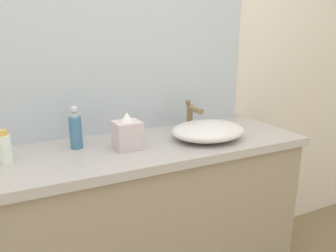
% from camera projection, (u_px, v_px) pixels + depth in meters
% --- Properties ---
extents(bathroom_wall_rear, '(6.00, 0.06, 2.60)m').
position_uv_depth(bathroom_wall_rear, '(109.00, 53.00, 1.53)').
color(bathroom_wall_rear, silver).
rests_on(bathroom_wall_rear, ground).
extents(vanity_counter, '(1.73, 0.51, 0.90)m').
position_uv_depth(vanity_counter, '(130.00, 234.00, 1.49)').
color(vanity_counter, gray).
rests_on(vanity_counter, ground).
extents(wall_mirror_panel, '(1.58, 0.01, 1.00)m').
position_uv_depth(wall_mirror_panel, '(106.00, 33.00, 1.47)').
color(wall_mirror_panel, '#B2BCC6').
rests_on(wall_mirror_panel, vanity_counter).
extents(sink_basin, '(0.37, 0.30, 0.08)m').
position_uv_depth(sink_basin, '(208.00, 131.00, 1.48)').
color(sink_basin, silver).
rests_on(sink_basin, vanity_counter).
extents(faucet, '(0.03, 0.15, 0.16)m').
position_uv_depth(faucet, '(191.00, 113.00, 1.61)').
color(faucet, olive).
rests_on(faucet, vanity_counter).
extents(soap_dispenser, '(0.05, 0.05, 0.19)m').
position_uv_depth(soap_dispenser, '(76.00, 130.00, 1.34)').
color(soap_dispenser, teal).
rests_on(soap_dispenser, vanity_counter).
extents(perfume_bottle, '(0.05, 0.05, 0.14)m').
position_uv_depth(perfume_bottle, '(5.00, 149.00, 1.17)').
color(perfume_bottle, white).
rests_on(perfume_bottle, vanity_counter).
extents(tissue_box, '(0.12, 0.12, 0.16)m').
position_uv_depth(tissue_box, '(127.00, 133.00, 1.34)').
color(tissue_box, beige).
rests_on(tissue_box, vanity_counter).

